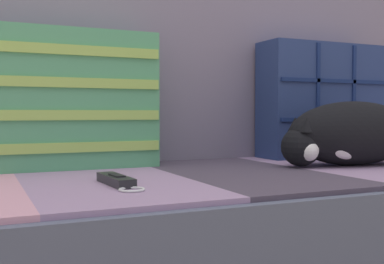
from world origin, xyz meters
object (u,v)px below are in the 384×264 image
sleeping_cat (350,135)px  game_remote_near (116,180)px  throw_pillow_striped (68,100)px  couch (169,255)px  throw_pillow_quilted (322,101)px

sleeping_cat → game_remote_near: size_ratio=2.42×
sleeping_cat → throw_pillow_striped: bearing=160.4°
couch → throw_pillow_quilted: throw_pillow_quilted is taller
couch → sleeping_cat: size_ratio=4.70×
game_remote_near → throw_pillow_striped: bearing=95.7°
game_remote_near → throw_pillow_quilted: bearing=23.2°
couch → throw_pillow_quilted: size_ratio=5.00×
couch → throw_pillow_quilted: bearing=17.4°
couch → throw_pillow_striped: bearing=136.1°
throw_pillow_quilted → sleeping_cat: throw_pillow_quilted is taller
sleeping_cat → game_remote_near: bearing=-172.8°
throw_pillow_striped → throw_pillow_quilted: bearing=0.0°
sleeping_cat → game_remote_near: 0.69m
couch → game_remote_near: game_remote_near is taller
sleeping_cat → throw_pillow_quilted: bearing=65.7°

